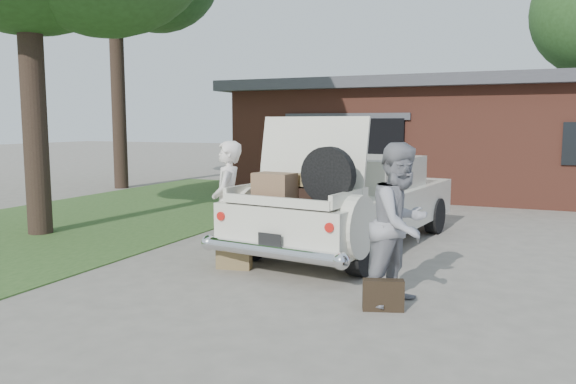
% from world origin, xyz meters
% --- Properties ---
extents(ground, '(90.00, 90.00, 0.00)m').
position_xyz_m(ground, '(0.00, 0.00, 0.00)').
color(ground, gray).
rests_on(ground, ground).
extents(grass_strip, '(6.00, 16.00, 0.02)m').
position_xyz_m(grass_strip, '(-5.50, 3.00, 0.01)').
color(grass_strip, '#2D4C1E').
rests_on(grass_strip, ground).
extents(house, '(12.80, 7.80, 3.30)m').
position_xyz_m(house, '(0.98, 11.47, 1.67)').
color(house, brown).
rests_on(house, ground).
extents(sedan, '(2.68, 5.46, 2.17)m').
position_xyz_m(sedan, '(0.41, 2.38, 0.77)').
color(sedan, beige).
rests_on(sedan, ground).
extents(woman_left, '(0.63, 0.77, 1.82)m').
position_xyz_m(woman_left, '(-0.86, 0.37, 0.91)').
color(woman_left, white).
rests_on(woman_left, ground).
extents(woman_right, '(1.01, 1.11, 1.86)m').
position_xyz_m(woman_right, '(1.82, -0.37, 0.93)').
color(woman_right, gray).
rests_on(woman_right, ground).
extents(suitcase_left, '(0.52, 0.24, 0.39)m').
position_xyz_m(suitcase_left, '(-0.68, 0.23, 0.19)').
color(suitcase_left, olive).
rests_on(suitcase_left, ground).
extents(suitcase_right, '(0.48, 0.28, 0.35)m').
position_xyz_m(suitcase_right, '(1.71, -0.69, 0.18)').
color(suitcase_right, black).
rests_on(suitcase_right, ground).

